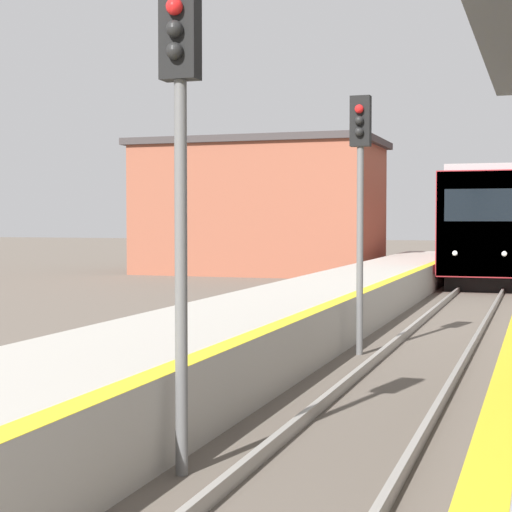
# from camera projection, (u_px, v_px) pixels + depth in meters

# --- Properties ---
(train) EXTENTS (2.83, 16.46, 4.30)m
(train) POSITION_uv_depth(u_px,v_px,m) (493.00, 226.00, 35.44)
(train) COLOR black
(train) RESTS_ON ground
(signal_near) EXTENTS (0.36, 0.31, 4.65)m
(signal_near) POSITION_uv_depth(u_px,v_px,m) (180.00, 134.00, 8.03)
(signal_near) COLOR #595959
(signal_near) RESTS_ON ground
(signal_mid) EXTENTS (0.36, 0.31, 4.65)m
(signal_mid) POSITION_uv_depth(u_px,v_px,m) (360.00, 175.00, 15.31)
(signal_mid) COLOR #595959
(signal_mid) RESTS_ON ground
(station_building) EXTENTS (10.93, 6.62, 6.03)m
(station_building) POSITION_uv_depth(u_px,v_px,m) (261.00, 207.00, 38.97)
(station_building) COLOR brown
(station_building) RESTS_ON ground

